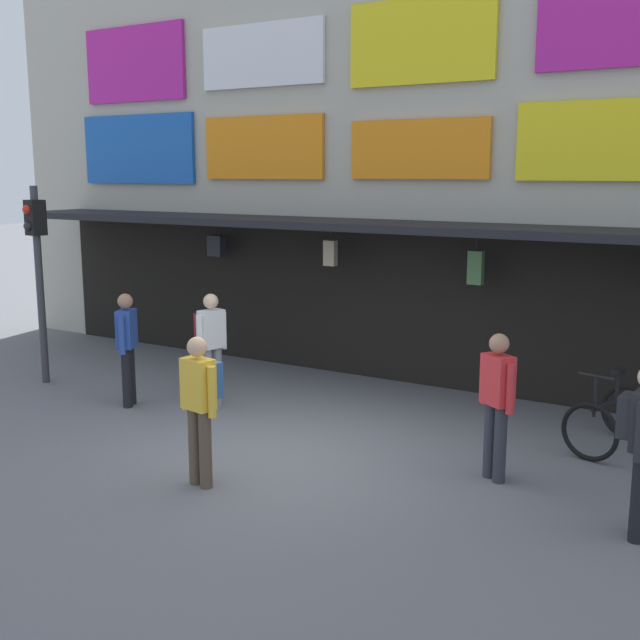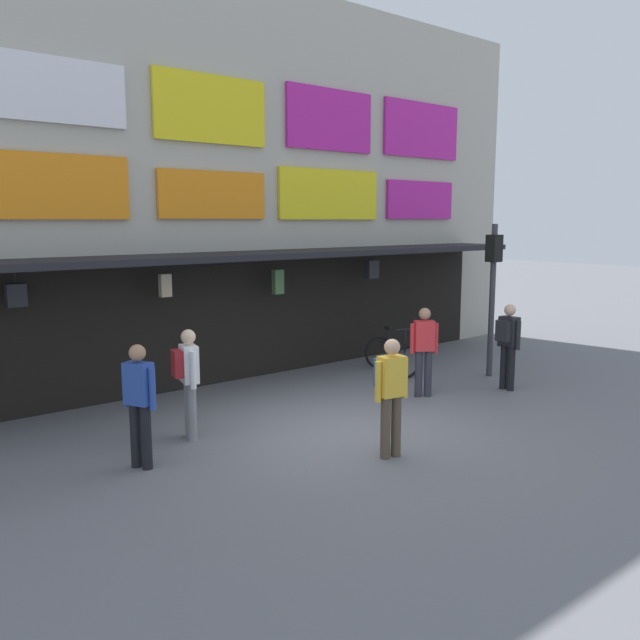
{
  "view_description": "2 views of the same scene",
  "coord_description": "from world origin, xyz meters",
  "views": [
    {
      "loc": [
        5.16,
        -7.52,
        3.41
      ],
      "look_at": [
        0.25,
        0.59,
        1.63
      ],
      "focal_mm": 44.2,
      "sensor_mm": 36.0,
      "label": 1
    },
    {
      "loc": [
        -6.44,
        -7.28,
        3.28
      ],
      "look_at": [
        0.34,
        1.08,
        1.61
      ],
      "focal_mm": 36.37,
      "sensor_mm": 36.0,
      "label": 2
    }
  ],
  "objects": [
    {
      "name": "pedestrian_in_yellow",
      "position": [
        4.12,
        -0.02,
        0.98
      ],
      "size": [
        0.37,
        0.53,
        1.68
      ],
      "color": "black",
      "rests_on": "ground"
    },
    {
      "name": "pedestrian_in_green",
      "position": [
        -3.09,
        0.64,
        0.95
      ],
      "size": [
        0.36,
        0.48,
        1.68
      ],
      "color": "black",
      "rests_on": "ground"
    },
    {
      "name": "traffic_light_far",
      "position": [
        4.81,
        0.9,
        2.14
      ],
      "size": [
        0.28,
        0.33,
        3.2
      ],
      "color": "#38383D",
      "rests_on": "ground"
    },
    {
      "name": "bicycle_parked",
      "position": [
        3.38,
        2.35,
        0.39
      ],
      "size": [
        0.95,
        1.29,
        1.05
      ],
      "color": "black",
      "rests_on": "ground"
    },
    {
      "name": "pedestrian_in_blue",
      "position": [
        2.49,
        0.67,
        0.95
      ],
      "size": [
        0.46,
        0.38,
        1.68
      ],
      "color": "#2D2D38",
      "rests_on": "ground"
    },
    {
      "name": "shopfront",
      "position": [
        -0.0,
        4.57,
        3.96
      ],
      "size": [
        18.0,
        2.6,
        8.0
      ],
      "color": "#B2AD9E",
      "rests_on": "ground"
    },
    {
      "name": "pedestrian_in_white",
      "position": [
        -2.04,
        1.28,
        0.98
      ],
      "size": [
        0.41,
        0.52,
        1.68
      ],
      "color": "gray",
      "rests_on": "ground"
    },
    {
      "name": "pedestrian_in_purple",
      "position": [
        -0.22,
        -1.15,
        0.98
      ],
      "size": [
        0.52,
        0.4,
        1.68
      ],
      "color": "brown",
      "rests_on": "ground"
    },
    {
      "name": "ground_plane",
      "position": [
        0.0,
        0.0,
        0.0
      ],
      "size": [
        80.0,
        80.0,
        0.0
      ],
      "primitive_type": "plane",
      "color": "slate"
    }
  ]
}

